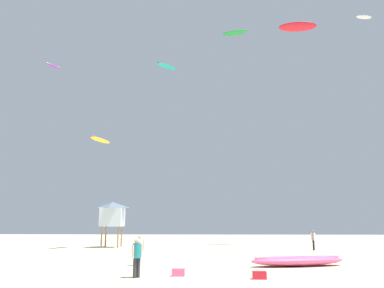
# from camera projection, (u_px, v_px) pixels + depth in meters

# --- Properties ---
(person_foreground) EXTENTS (0.41, 0.43, 1.65)m
(person_foreground) POSITION_uv_depth(u_px,v_px,m) (137.00, 254.00, 17.06)
(person_foreground) COLOR #2D2D33
(person_foreground) RESTS_ON ground
(person_midground) EXTENTS (0.37, 0.52, 1.64)m
(person_midground) POSITION_uv_depth(u_px,v_px,m) (313.00, 238.00, 33.14)
(person_midground) COLOR black
(person_midground) RESTS_ON ground
(person_left) EXTENTS (0.53, 0.37, 1.62)m
(person_left) POSITION_uv_depth(u_px,v_px,m) (139.00, 248.00, 21.66)
(person_left) COLOR silver
(person_left) RESTS_ON ground
(kite_grounded_near) EXTENTS (5.46, 2.72, 0.65)m
(kite_grounded_near) POSITION_uv_depth(u_px,v_px,m) (298.00, 260.00, 21.26)
(kite_grounded_near) COLOR #E5598C
(kite_grounded_near) RESTS_ON ground
(lifeguard_tower) EXTENTS (2.30, 2.30, 4.15)m
(lifeguard_tower) POSITION_uv_depth(u_px,v_px,m) (113.00, 214.00, 37.10)
(lifeguard_tower) COLOR #8C704C
(lifeguard_tower) RESTS_ON ground
(cooler_box) EXTENTS (0.56, 0.36, 0.32)m
(cooler_box) POSITION_uv_depth(u_px,v_px,m) (259.00, 275.00, 16.51)
(cooler_box) COLOR red
(cooler_box) RESTS_ON ground
(gear_bag) EXTENTS (0.56, 0.36, 0.32)m
(gear_bag) POSITION_uv_depth(u_px,v_px,m) (178.00, 272.00, 17.40)
(gear_bag) COLOR #E5598C
(gear_bag) RESTS_ON ground
(kite_aloft_0) EXTENTS (2.76, 2.83, 0.37)m
(kite_aloft_0) POSITION_uv_depth(u_px,v_px,m) (166.00, 66.00, 50.25)
(kite_aloft_0) COLOR #19B29E
(kite_aloft_2) EXTENTS (3.56, 1.95, 0.47)m
(kite_aloft_2) POSITION_uv_depth(u_px,v_px,m) (235.00, 33.00, 52.47)
(kite_aloft_2) COLOR green
(kite_aloft_3) EXTENTS (2.12, 0.92, 0.43)m
(kite_aloft_3) POSITION_uv_depth(u_px,v_px,m) (364.00, 17.00, 50.17)
(kite_aloft_3) COLOR white
(kite_aloft_4) EXTENTS (1.51, 2.12, 0.32)m
(kite_aloft_4) POSITION_uv_depth(u_px,v_px,m) (53.00, 66.00, 45.33)
(kite_aloft_4) COLOR purple
(kite_aloft_5) EXTENTS (1.72, 3.12, 0.39)m
(kite_aloft_5) POSITION_uv_depth(u_px,v_px,m) (100.00, 140.00, 36.78)
(kite_aloft_5) COLOR yellow
(kite_aloft_6) EXTENTS (4.06, 1.39, 1.02)m
(kite_aloft_6) POSITION_uv_depth(u_px,v_px,m) (298.00, 27.00, 42.59)
(kite_aloft_6) COLOR red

